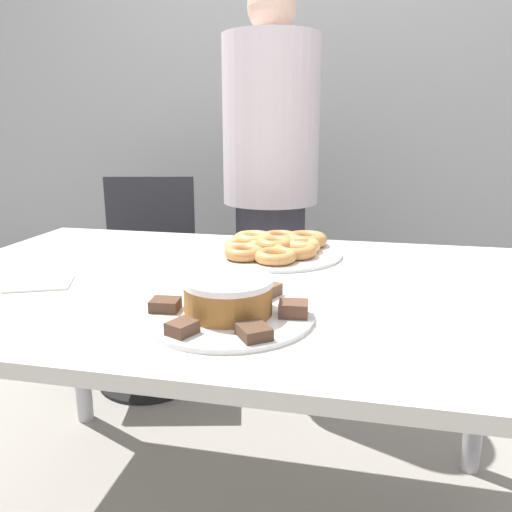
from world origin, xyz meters
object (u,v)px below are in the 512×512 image
object	(u,v)px
person_standing	(271,191)
plate_donuts	(275,253)
plate_cake	(228,315)
frosted_cake	(228,296)
napkin	(40,283)
office_chair_left	(148,287)

from	to	relation	value
person_standing	plate_donuts	bearing A→B (deg)	-78.48
person_standing	plate_cake	xyz separation A→B (m)	(0.12, -1.11, -0.10)
frosted_cake	person_standing	bearing A→B (deg)	96.27
person_standing	napkin	world-z (taller)	person_standing
plate_cake	person_standing	bearing A→B (deg)	96.27
plate_donuts	frosted_cake	size ratio (longest dim) A/B	2.22
frosted_cake	office_chair_left	bearing A→B (deg)	121.75
frosted_cake	napkin	world-z (taller)	frosted_cake
plate_donuts	frosted_cake	bearing A→B (deg)	-90.37
office_chair_left	plate_donuts	distance (m)	0.93
plate_cake	napkin	bearing A→B (deg)	167.36
plate_cake	plate_donuts	world-z (taller)	same
person_standing	frosted_cake	xyz separation A→B (m)	(0.12, -1.11, -0.06)
office_chair_left	plate_donuts	bearing A→B (deg)	-53.68
napkin	frosted_cake	bearing A→B (deg)	-12.64
person_standing	plate_donuts	distance (m)	0.63
plate_cake	plate_donuts	bearing A→B (deg)	89.63
person_standing	frosted_cake	distance (m)	1.12
person_standing	frosted_cake	bearing A→B (deg)	-83.73
person_standing	office_chair_left	size ratio (longest dim) A/B	1.83
plate_donuts	frosted_cake	distance (m)	0.50
napkin	office_chair_left	bearing A→B (deg)	100.29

